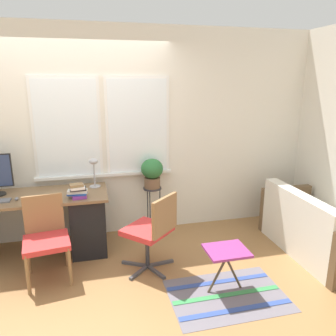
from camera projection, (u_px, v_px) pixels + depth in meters
ground_plane at (79, 264)px, 3.74m from camera, size 14.00×14.00×0.00m
wall_back_with_window at (74, 136)px, 4.12m from camera, size 9.00×0.12×2.70m
desk at (20, 225)px, 3.82m from camera, size 2.02×0.70×0.74m
mouse at (17, 199)px, 3.62m from camera, size 0.04×0.07×0.03m
desk_lamp at (94, 167)px, 4.01m from camera, size 0.14×0.14×0.36m
book_stack at (78, 191)px, 3.67m from camera, size 0.23×0.18×0.17m
desk_chair_wooden at (46, 236)px, 3.39m from camera, size 0.50×0.51×0.86m
office_chair_swivel at (152, 230)px, 3.51m from camera, size 0.64×0.64×0.88m
couch_loveseat at (315, 231)px, 3.93m from camera, size 0.73×1.47×0.77m
plant_stand at (152, 194)px, 4.37m from camera, size 0.24×0.24×0.65m
potted_plant at (152, 172)px, 4.29m from camera, size 0.29×0.29×0.39m
floor_rug_striped at (227, 295)px, 3.19m from camera, size 1.12×0.77×0.01m
folding_stool at (226, 254)px, 3.17m from camera, size 0.40×0.34×0.46m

